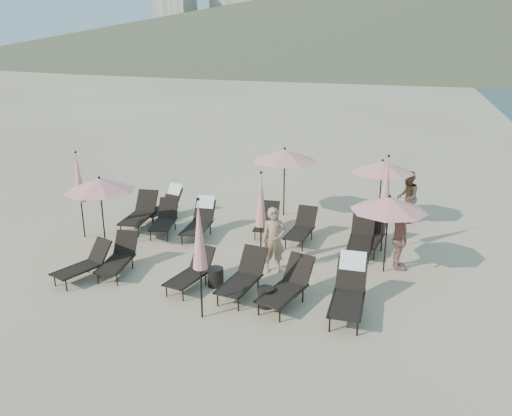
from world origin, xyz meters
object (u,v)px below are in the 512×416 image
(lounger_1, at_px, (85,263))
(beachgoer_a, at_px, (274,240))
(lounger_4, at_px, (287,286))
(lounger_0, at_px, (119,257))
(lounger_12, at_px, (164,204))
(umbrella_closed_0, at_px, (199,236))
(umbrella_closed_3, at_px, (261,201))
(lounger_7, at_px, (200,219))
(umbrella_open_2, at_px, (285,155))
(lounger_5, at_px, (349,289))
(umbrella_closed_2, at_px, (78,178))
(lounger_6, at_px, (140,213))
(lounger_10, at_px, (372,234))
(umbrella_open_0, at_px, (100,185))
(umbrella_open_1, at_px, (389,204))
(beachgoer_b, at_px, (407,197))
(umbrella_open_3, at_px, (382,167))
(side_table_1, at_px, (266,297))
(umbrella_closed_1, at_px, (386,185))
(side_table_0, at_px, (216,277))
(lounger_2, at_px, (192,272))
(beachgoer_c, at_px, (400,239))
(lounger_13, at_px, (165,219))
(lounger_9, at_px, (302,228))
(lounger_11, at_px, (361,237))
(lounger_8, at_px, (267,220))

(lounger_1, bearing_deg, beachgoer_a, 41.29)
(lounger_4, bearing_deg, lounger_0, -168.89)
(lounger_12, height_order, umbrella_closed_0, umbrella_closed_0)
(lounger_1, height_order, umbrella_closed_3, umbrella_closed_3)
(lounger_7, relative_size, umbrella_open_2, 0.76)
(lounger_5, distance_m, lounger_12, 8.27)
(lounger_5, xyz_separation_m, umbrella_closed_2, (-8.46, 2.03, 1.33))
(lounger_6, xyz_separation_m, umbrella_closed_0, (4.29, -4.64, 1.40))
(lounger_10, bearing_deg, lounger_0, -141.72)
(lounger_10, bearing_deg, umbrella_closed_2, -161.05)
(lounger_0, xyz_separation_m, beachgoer_a, (3.80, 1.34, 0.44))
(umbrella_open_0, bearing_deg, lounger_1, -68.86)
(lounger_6, xyz_separation_m, umbrella_closed_2, (-1.19, -1.35, 1.39))
(umbrella_open_1, distance_m, beachgoer_b, 4.36)
(lounger_6, bearing_deg, lounger_10, -3.66)
(umbrella_open_3, xyz_separation_m, side_table_1, (-1.88, -6.50, -1.73))
(umbrella_closed_1, xyz_separation_m, side_table_0, (-3.68, -3.55, -1.74))
(umbrella_open_1, bearing_deg, umbrella_closed_1, 97.43)
(lounger_2, distance_m, beachgoer_c, 5.45)
(lounger_4, height_order, lounger_13, lounger_4)
(umbrella_closed_2, bearing_deg, lounger_0, -37.04)
(umbrella_closed_1, bearing_deg, side_table_1, -117.87)
(umbrella_closed_0, distance_m, umbrella_closed_2, 6.39)
(lounger_5, relative_size, umbrella_closed_2, 0.70)
(umbrella_open_0, bearing_deg, umbrella_open_1, 6.21)
(lounger_9, distance_m, beachgoer_c, 3.13)
(lounger_0, height_order, lounger_1, lounger_0)
(lounger_10, height_order, lounger_11, lounger_11)
(umbrella_open_2, xyz_separation_m, umbrella_closed_2, (-5.30, -4.01, -0.25))
(lounger_8, xyz_separation_m, umbrella_open_1, (3.75, -1.80, 1.44))
(umbrella_open_2, relative_size, umbrella_open_3, 1.09)
(lounger_5, distance_m, lounger_6, 8.02)
(lounger_5, height_order, side_table_0, lounger_5)
(lounger_2, height_order, lounger_4, lounger_4)
(lounger_7, xyz_separation_m, lounger_13, (-1.18, -0.10, -0.08))
(lounger_7, xyz_separation_m, beachgoer_b, (6.03, 3.31, 0.35))
(lounger_13, xyz_separation_m, beachgoer_a, (4.10, -1.70, 0.42))
(lounger_11, distance_m, side_table_1, 4.23)
(umbrella_closed_1, xyz_separation_m, beachgoer_b, (0.54, 2.83, -1.09))
(lounger_11, bearing_deg, umbrella_open_3, 82.08)
(side_table_1, bearing_deg, lounger_13, 141.50)
(lounger_0, bearing_deg, umbrella_closed_2, 133.13)
(umbrella_closed_2, height_order, side_table_0, umbrella_closed_2)
(beachgoer_b, bearing_deg, beachgoer_a, -29.50)
(lounger_1, xyz_separation_m, beachgoer_c, (7.51, 3.11, 0.44))
(lounger_8, xyz_separation_m, lounger_9, (1.20, -0.37, 0.03))
(lounger_6, xyz_separation_m, umbrella_open_1, (7.84, -1.00, 1.36))
(lounger_10, bearing_deg, side_table_1, -107.27)
(lounger_12, xyz_separation_m, beachgoer_b, (7.89, 2.16, 0.36))
(umbrella_open_3, bearing_deg, lounger_9, -131.55)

